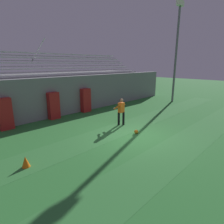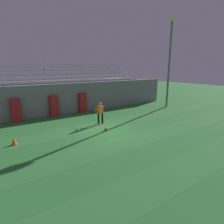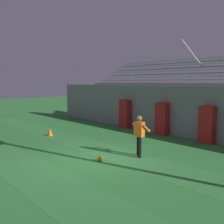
{
  "view_description": "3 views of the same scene",
  "coord_description": "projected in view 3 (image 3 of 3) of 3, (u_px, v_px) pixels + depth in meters",
  "views": [
    {
      "loc": [
        -7.5,
        -5.61,
        3.71
      ],
      "look_at": [
        -0.02,
        1.69,
        0.99
      ],
      "focal_mm": 30.0,
      "sensor_mm": 36.0,
      "label": 1
    },
    {
      "loc": [
        -6.33,
        -10.19,
        4.25
      ],
      "look_at": [
        1.22,
        0.75,
        1.05
      ],
      "focal_mm": 30.0,
      "sensor_mm": 36.0,
      "label": 2
    },
    {
      "loc": [
        7.87,
        -5.85,
        3.0
      ],
      "look_at": [
        -0.21,
        1.17,
        1.77
      ],
      "focal_mm": 42.0,
      "sensor_mm": 36.0,
      "label": 3
    }
  ],
  "objects": [
    {
      "name": "goalkeeper",
      "position": [
        139.0,
        133.0,
        10.47
      ],
      "size": [
        0.62,
        0.59,
        1.67
      ],
      "color": "black",
      "rests_on": "ground"
    },
    {
      "name": "turf_stripe_far",
      "position": [
        118.0,
        154.0,
        10.89
      ],
      "size": [
        28.0,
        1.82,
        0.01
      ],
      "primitive_type": "cube",
      "color": "#337A38",
      "rests_on": "ground"
    },
    {
      "name": "soccer_ball",
      "position": [
        100.0,
        158.0,
        9.92
      ],
      "size": [
        0.22,
        0.22,
        0.22
      ],
      "primitive_type": "sphere",
      "color": "orange",
      "rests_on": "ground"
    },
    {
      "name": "padding_pillar_gate_right",
      "position": [
        207.0,
        125.0,
        12.79
      ],
      "size": [
        0.74,
        0.44,
        1.83
      ],
      "primitive_type": "cube",
      "color": "#B21E1E",
      "rests_on": "ground"
    },
    {
      "name": "back_wall",
      "position": [
        189.0,
        112.0,
        14.13
      ],
      "size": [
        24.0,
        0.6,
        2.8
      ],
      "primitive_type": "cube",
      "color": "gray",
      "rests_on": "ground"
    },
    {
      "name": "ground_plane",
      "position": [
        93.0,
        160.0,
        10.05
      ],
      "size": [
        80.0,
        80.0,
        0.0
      ],
      "primitive_type": "plane",
      "color": "#2D7533"
    },
    {
      "name": "turf_stripe_mid",
      "position": [
        35.0,
        174.0,
        8.52
      ],
      "size": [
        28.0,
        1.82,
        0.01
      ],
      "primitive_type": "cube",
      "color": "#337A38",
      "rests_on": "ground"
    },
    {
      "name": "bleacher_stand",
      "position": [
        211.0,
        107.0,
        15.64
      ],
      "size": [
        18.0,
        4.05,
        5.43
      ],
      "color": "gray",
      "rests_on": "ground"
    },
    {
      "name": "padding_pillar_far_left",
      "position": [
        125.0,
        114.0,
        17.13
      ],
      "size": [
        0.74,
        0.44,
        1.83
      ],
      "primitive_type": "cube",
      "color": "#B21E1E",
      "rests_on": "ground"
    },
    {
      "name": "padding_pillar_gate_left",
      "position": [
        162.0,
        119.0,
        14.86
      ],
      "size": [
        0.74,
        0.44,
        1.83
      ],
      "primitive_type": "cube",
      "color": "#B21E1E",
      "rests_on": "ground"
    },
    {
      "name": "traffic_cone",
      "position": [
        50.0,
        132.0,
        14.64
      ],
      "size": [
        0.3,
        0.3,
        0.42
      ],
      "primitive_type": "cone",
      "color": "orange",
      "rests_on": "ground"
    }
  ]
}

